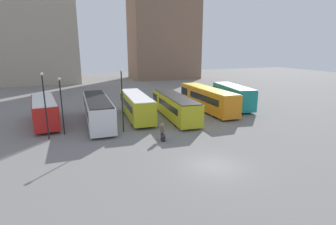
% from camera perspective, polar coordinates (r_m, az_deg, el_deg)
% --- Properties ---
extents(ground_plane, '(160.00, 160.00, 0.00)m').
position_cam_1_polar(ground_plane, '(20.08, 9.95, -11.40)').
color(ground_plane, slate).
extents(building_block_right, '(18.45, 11.64, 35.33)m').
position_cam_1_polar(building_block_right, '(77.34, -1.00, 20.67)').
color(building_block_right, '#7F604C').
rests_on(building_block_right, ground_plane).
extents(bus_0, '(3.57, 9.51, 2.90)m').
position_cam_1_polar(bus_0, '(32.97, -25.30, 0.39)').
color(bus_0, red).
rests_on(bus_0, ground_plane).
extents(bus_1, '(2.69, 11.88, 3.01)m').
position_cam_1_polar(bus_1, '(31.09, -15.08, 0.63)').
color(bus_1, silver).
rests_on(bus_1, ground_plane).
extents(bus_2, '(3.01, 10.53, 2.97)m').
position_cam_1_polar(bus_2, '(32.63, -6.92, 1.58)').
color(bus_2, gold).
rests_on(bus_2, ground_plane).
extents(bus_3, '(3.28, 12.16, 2.79)m').
position_cam_1_polar(bus_3, '(32.80, 1.39, 1.58)').
color(bus_3, gold).
rests_on(bus_3, ground_plane).
extents(bus_4, '(2.56, 12.48, 3.14)m').
position_cam_1_polar(bus_4, '(36.91, 8.49, 3.11)').
color(bus_4, orange).
rests_on(bus_4, ground_plane).
extents(bus_5, '(3.91, 9.48, 3.23)m').
position_cam_1_polar(bus_5, '(39.38, 13.87, 3.58)').
color(bus_5, '#19847F').
rests_on(bus_5, ground_plane).
extents(traveler, '(0.56, 0.56, 1.66)m').
position_cam_1_polar(traveler, '(24.76, -1.33, -3.81)').
color(traveler, '#382D4C').
rests_on(traveler, ground_plane).
extents(suitcase, '(0.34, 0.43, 0.78)m').
position_cam_1_polar(suitcase, '(24.51, -1.05, -5.75)').
color(suitcase, black).
rests_on(suitcase, ground_plane).
extents(lamp_post_0, '(0.28, 0.28, 6.49)m').
position_cam_1_polar(lamp_post_0, '(26.89, -9.95, 3.51)').
color(lamp_post_0, black).
rests_on(lamp_post_0, ground_plane).
extents(lamp_post_1, '(0.28, 0.28, 5.75)m').
position_cam_1_polar(lamp_post_1, '(27.76, -22.19, 2.19)').
color(lamp_post_1, black).
rests_on(lamp_post_1, ground_plane).
extents(lamp_post_2, '(0.28, 0.28, 6.37)m').
position_cam_1_polar(lamp_post_2, '(26.67, -25.24, 2.16)').
color(lamp_post_2, black).
rests_on(lamp_post_2, ground_plane).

